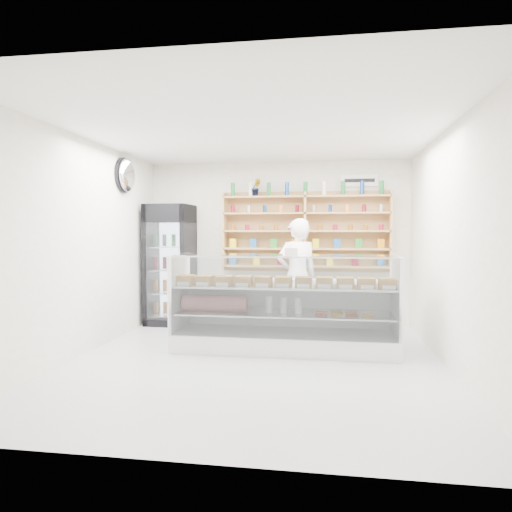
# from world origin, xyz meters

# --- Properties ---
(room) EXTENTS (5.00, 5.00, 5.00)m
(room) POSITION_xyz_m (0.00, 0.00, 1.40)
(room) COLOR #A6A6AB
(room) RESTS_ON ground
(display_counter) EXTENTS (2.95, 0.88, 1.28)m
(display_counter) POSITION_xyz_m (0.30, 0.60, 0.35)
(display_counter) COLOR white
(display_counter) RESTS_ON floor
(shop_worker) EXTENTS (0.77, 0.66, 1.79)m
(shop_worker) POSITION_xyz_m (0.41, 1.65, 0.90)
(shop_worker) COLOR white
(shop_worker) RESTS_ON floor
(drinks_cooler) EXTENTS (0.75, 0.73, 2.05)m
(drinks_cooler) POSITION_xyz_m (-1.80, 2.08, 1.03)
(drinks_cooler) COLOR black
(drinks_cooler) RESTS_ON floor
(wall_shelving) EXTENTS (2.84, 0.28, 1.33)m
(wall_shelving) POSITION_xyz_m (0.50, 2.34, 1.59)
(wall_shelving) COLOR tan
(wall_shelving) RESTS_ON back_wall
(potted_plant) EXTENTS (0.20, 0.18, 0.30)m
(potted_plant) POSITION_xyz_m (-0.35, 2.34, 2.35)
(potted_plant) COLOR #1E6626
(potted_plant) RESTS_ON wall_shelving
(security_mirror) EXTENTS (0.15, 0.50, 0.50)m
(security_mirror) POSITION_xyz_m (-2.17, 1.20, 2.45)
(security_mirror) COLOR silver
(security_mirror) RESTS_ON left_wall
(wall_sign) EXTENTS (0.62, 0.03, 0.20)m
(wall_sign) POSITION_xyz_m (1.40, 2.47, 2.45)
(wall_sign) COLOR white
(wall_sign) RESTS_ON back_wall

